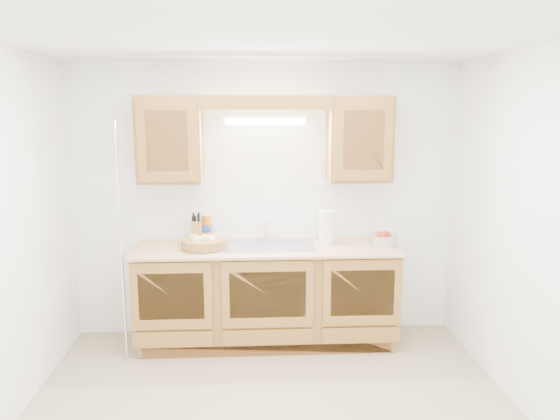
{
  "coord_description": "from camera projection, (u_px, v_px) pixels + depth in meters",
  "views": [
    {
      "loc": [
        -0.14,
        -3.47,
        2.09
      ],
      "look_at": [
        0.1,
        0.85,
        1.29
      ],
      "focal_mm": 35.0,
      "sensor_mm": 36.0,
      "label": 1
    }
  ],
  "objects": [
    {
      "name": "sponge",
      "position": [
        324.0,
        238.0,
        5.07
      ],
      "size": [
        0.11,
        0.08,
        0.02
      ],
      "rotation": [
        0.0,
        0.0,
        0.2
      ],
      "color": "#CC333F",
      "rests_on": "countertop"
    },
    {
      "name": "room",
      "position": [
        272.0,
        239.0,
        3.56
      ],
      "size": [
        3.52,
        3.5,
        2.5
      ],
      "color": "tan",
      "rests_on": "ground"
    },
    {
      "name": "countertop",
      "position": [
        267.0,
        248.0,
        4.79
      ],
      "size": [
        2.3,
        0.63,
        0.04
      ],
      "primitive_type": "cube",
      "color": "tan",
      "rests_on": "base_cabinets"
    },
    {
      "name": "fruit_basket",
      "position": [
        204.0,
        242.0,
        4.72
      ],
      "size": [
        0.49,
        0.49,
        0.12
      ],
      "rotation": [
        0.0,
        0.0,
        -0.29
      ],
      "color": "#AC7E45",
      "rests_on": "countertop"
    },
    {
      "name": "fluorescent_fixture",
      "position": [
        265.0,
        119.0,
        4.82
      ],
      "size": [
        0.76,
        0.08,
        0.08
      ],
      "color": "white",
      "rests_on": "room"
    },
    {
      "name": "orange_canister",
      "position": [
        207.0,
        227.0,
        4.99
      ],
      "size": [
        0.09,
        0.09,
        0.25
      ],
      "rotation": [
        0.0,
        0.0,
        0.18
      ],
      "color": "orange",
      "rests_on": "countertop"
    },
    {
      "name": "soap_bottle",
      "position": [
        207.0,
        230.0,
        4.97
      ],
      "size": [
        0.11,
        0.11,
        0.21
      ],
      "primitive_type": "imported",
      "rotation": [
        0.0,
        0.0,
        -0.18
      ],
      "color": "#2254AE",
      "rests_on": "countertop"
    },
    {
      "name": "valance",
      "position": [
        266.0,
        103.0,
        4.57
      ],
      "size": [
        2.2,
        0.05,
        0.12
      ],
      "primitive_type": "cube",
      "color": "#9C662D",
      "rests_on": "room"
    },
    {
      "name": "upper_cabinet_right",
      "position": [
        359.0,
        139.0,
        4.81
      ],
      "size": [
        0.55,
        0.33,
        0.75
      ],
      "primitive_type": "cube",
      "color": "#9C662D",
      "rests_on": "room"
    },
    {
      "name": "upper_cabinet_left",
      "position": [
        170.0,
        140.0,
        4.72
      ],
      "size": [
        0.55,
        0.33,
        0.75
      ],
      "primitive_type": "cube",
      "color": "#9C662D",
      "rests_on": "room"
    },
    {
      "name": "knife_block",
      "position": [
        196.0,
        232.0,
        4.88
      ],
      "size": [
        0.11,
        0.17,
        0.29
      ],
      "rotation": [
        0.0,
        0.0,
        0.11
      ],
      "color": "#9C662D",
      "rests_on": "countertop"
    },
    {
      "name": "outlet_plate",
      "position": [
        367.0,
        211.0,
        5.1
      ],
      "size": [
        0.08,
        0.01,
        0.12
      ],
      "primitive_type": "cube",
      "color": "white",
      "rests_on": "room"
    },
    {
      "name": "sink",
      "position": [
        267.0,
        254.0,
        4.82
      ],
      "size": [
        0.84,
        0.46,
        0.36
      ],
      "color": "#9E9EA3",
      "rests_on": "countertop"
    },
    {
      "name": "paper_towel",
      "position": [
        327.0,
        227.0,
        4.87
      ],
      "size": [
        0.17,
        0.17,
        0.35
      ],
      "rotation": [
        0.0,
        0.0,
        -0.05
      ],
      "color": "silver",
      "rests_on": "countertop"
    },
    {
      "name": "wire_shelf_pole",
      "position": [
        121.0,
        244.0,
        4.46
      ],
      "size": [
        0.03,
        0.03,
        2.0
      ],
      "primitive_type": "cylinder",
      "color": "silver",
      "rests_on": "ground"
    },
    {
      "name": "apple_bowl",
      "position": [
        383.0,
        239.0,
        4.83
      ],
      "size": [
        0.32,
        0.32,
        0.13
      ],
      "rotation": [
        0.0,
        0.0,
        0.36
      ],
      "color": "silver",
      "rests_on": "countertop"
    },
    {
      "name": "base_cabinets",
      "position": [
        267.0,
        296.0,
        4.89
      ],
      "size": [
        2.2,
        0.6,
        0.86
      ],
      "primitive_type": "cube",
      "color": "#9C662D",
      "rests_on": "ground"
    }
  ]
}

